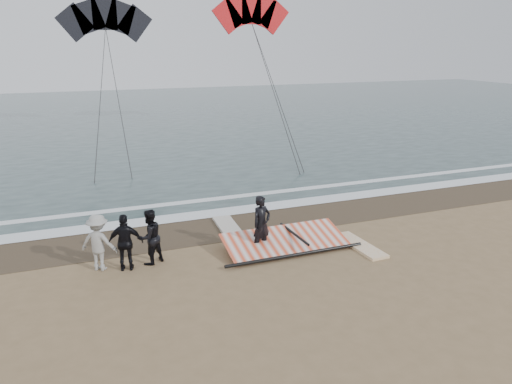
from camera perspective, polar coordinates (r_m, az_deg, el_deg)
ground at (r=14.35m, az=8.27°, el=-8.93°), size 120.00×120.00×0.00m
sea at (r=45.07m, az=-12.99°, el=8.41°), size 120.00×54.00×0.02m
wet_sand at (r=18.07m, az=1.25°, el=-3.24°), size 120.00×2.80×0.01m
foam_near at (r=19.29m, az=-0.35°, el=-1.86°), size 120.00×0.90×0.01m
foam_far at (r=20.81m, az=-2.04°, el=-0.48°), size 120.00×0.45×0.01m
man_main at (r=15.14m, az=0.63°, el=-3.69°), size 0.75×0.62×1.78m
board_white at (r=16.12m, az=11.77°, el=-5.99°), size 0.70×2.22×0.09m
board_cream at (r=17.15m, az=-3.06°, el=-4.21°), size 0.83×2.50×0.10m
trio_cluster at (r=14.59m, az=-15.04°, el=-5.39°), size 2.50×1.13×1.65m
sail_rig at (r=15.71m, az=2.93°, el=-5.66°), size 4.48×1.94×0.50m
kite_red at (r=37.57m, az=-0.52°, el=19.36°), size 6.30×7.19×16.32m
kite_dark at (r=37.64m, az=-16.86°, el=17.97°), size 7.17×7.38×16.37m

